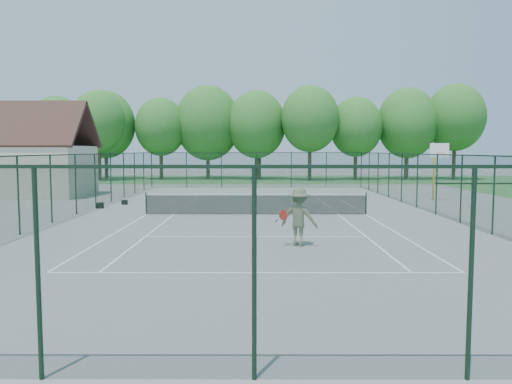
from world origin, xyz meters
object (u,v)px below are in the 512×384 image
(sports_bag_a, at_px, (100,205))
(tennis_player, at_px, (299,217))
(basketball_goal, at_px, (437,160))
(tennis_net, at_px, (256,203))

(sports_bag_a, bearing_deg, tennis_player, -66.88)
(sports_bag_a, height_order, tennis_player, tennis_player)
(basketball_goal, distance_m, tennis_player, 18.42)
(tennis_net, relative_size, basketball_goal, 3.04)
(basketball_goal, xyz_separation_m, tennis_player, (-10.10, -15.33, -1.59))
(tennis_net, xyz_separation_m, basketball_goal, (11.56, 7.15, 1.99))
(tennis_net, xyz_separation_m, tennis_player, (1.45, -8.17, 0.41))
(tennis_net, distance_m, basketball_goal, 13.73)
(tennis_player, bearing_deg, tennis_net, 100.08)
(sports_bag_a, bearing_deg, basketball_goal, -7.34)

